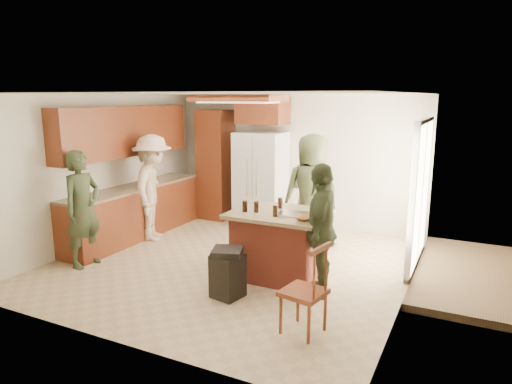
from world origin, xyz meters
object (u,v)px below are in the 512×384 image
at_px(person_behind_left, 313,190).
at_px(trash_bin, 228,273).
at_px(spindle_chair, 305,293).
at_px(person_counter, 153,188).
at_px(kitchen_island, 279,244).
at_px(person_side_right, 321,230).
at_px(person_front_left, 83,209).
at_px(refrigerator, 261,179).
at_px(person_behind_right, 311,192).

relative_size(person_behind_left, trash_bin, 2.95).
bearing_deg(spindle_chair, person_counter, 151.23).
bearing_deg(spindle_chair, kitchen_island, 123.52).
height_order(person_side_right, kitchen_island, person_side_right).
xyz_separation_m(person_side_right, spindle_chair, (0.17, -1.00, -0.39)).
xyz_separation_m(person_counter, spindle_chair, (3.49, -1.92, -0.46)).
bearing_deg(person_side_right, kitchen_island, -121.87).
bearing_deg(person_front_left, person_counter, -2.55).
distance_m(person_front_left, kitchen_island, 2.90).
bearing_deg(spindle_chair, refrigerator, 121.87).
xyz_separation_m(person_behind_left, person_behind_right, (0.05, -0.22, 0.02)).
height_order(person_behind_right, trash_bin, person_behind_right).
relative_size(refrigerator, spindle_chair, 1.81).
relative_size(person_behind_left, spindle_chair, 1.87).
bearing_deg(spindle_chair, trash_bin, 160.50).
bearing_deg(kitchen_island, refrigerator, 120.91).
xyz_separation_m(person_behind_right, person_side_right, (0.71, -1.67, -0.11)).
distance_m(person_behind_right, person_side_right, 1.82).
relative_size(person_side_right, trash_bin, 2.67).
height_order(person_behind_left, spindle_chair, person_behind_left).
distance_m(person_front_left, refrigerator, 3.42).
bearing_deg(trash_bin, person_side_right, 30.37).
distance_m(refrigerator, kitchen_island, 2.71).
bearing_deg(person_side_right, spindle_chair, 0.70).
bearing_deg(refrigerator, trash_bin, -71.53).
xyz_separation_m(person_front_left, trash_bin, (2.43, -0.03, -0.54)).
relative_size(person_counter, spindle_chair, 1.85).
bearing_deg(kitchen_island, person_front_left, -162.88).
xyz_separation_m(person_front_left, refrigerator, (1.37, 3.14, 0.04)).
height_order(person_behind_right, spindle_chair, person_behind_right).
bearing_deg(kitchen_island, person_side_right, -23.01).
xyz_separation_m(person_behind_right, spindle_chair, (0.88, -2.67, -0.49)).
bearing_deg(trash_bin, person_front_left, 179.20).
bearing_deg(refrigerator, person_behind_right, -34.15).
height_order(person_behind_left, trash_bin, person_behind_left).
height_order(person_counter, trash_bin, person_counter).
bearing_deg(person_counter, person_behind_left, -91.90).
bearing_deg(person_behind_right, person_front_left, 2.02).
xyz_separation_m(person_front_left, person_counter, (0.11, 1.47, 0.06)).
bearing_deg(spindle_chair, person_behind_left, 107.85).
bearing_deg(kitchen_island, person_behind_right, 91.01).
xyz_separation_m(person_behind_left, kitchen_island, (0.07, -1.60, -0.46)).
relative_size(refrigerator, kitchen_island, 1.41).
bearing_deg(spindle_chair, person_front_left, 172.90).
height_order(person_behind_left, person_counter, person_behind_left).
distance_m(kitchen_island, spindle_chair, 1.55).
bearing_deg(trash_bin, person_counter, 147.08).
xyz_separation_m(person_behind_left, spindle_chair, (0.93, -2.89, -0.48)).
bearing_deg(person_front_left, trash_bin, -89.11).
relative_size(person_counter, kitchen_island, 1.44).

